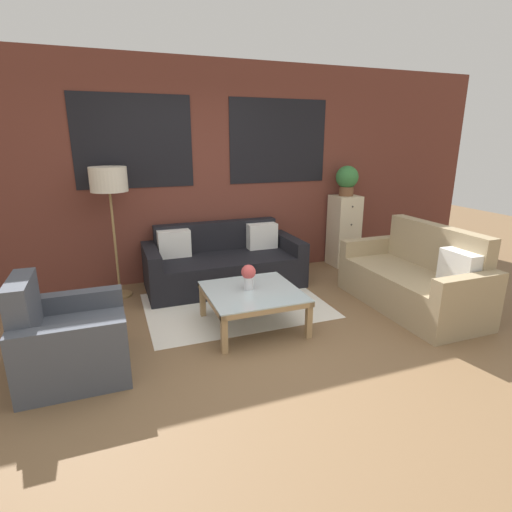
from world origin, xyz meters
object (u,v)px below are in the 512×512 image
Objects in this scene: armchair_corner at (70,341)px; flower_vase at (249,275)px; potted_plant at (347,179)px; couch_dark at (224,264)px; drawer_cabinet at (344,231)px; settee_vintage at (415,281)px; coffee_table at (253,296)px; floor_lamp at (109,185)px.

flower_vase is (1.64, 0.32, 0.26)m from armchair_corner.
flower_vase is (-2.01, -1.43, -0.75)m from potted_plant.
armchair_corner is 1.97× the size of potted_plant.
couch_dark is 1.95m from drawer_cabinet.
settee_vintage is at bearing -6.71° from flower_vase.
drawer_cabinet reaches higher than armchair_corner.
settee_vintage is at bearing -93.93° from potted_plant.
settee_vintage is at bearing -38.27° from couch_dark.
drawer_cabinet reaches higher than settee_vintage.
flower_vase is at bearing 114.53° from coffee_table.
settee_vintage is at bearing 1.56° from armchair_corner.
potted_plant is (1.93, 0.23, 1.00)m from couch_dark.
drawer_cabinet reaches higher than flower_vase.
coffee_table is 2.08m from floor_lamp.
potted_plant is at bearing 25.66° from armchair_corner.
potted_plant is at bearing 35.49° from flower_vase.
coffee_table is (-1.87, 0.17, 0.02)m from settee_vintage.
drawer_cabinet reaches higher than couch_dark.
potted_plant is at bearing 86.07° from settee_vintage.
drawer_cabinet is at bearing 36.76° from coffee_table.
floor_lamp is at bearing 154.02° from settee_vintage.
couch_dark is 2.31m from settee_vintage.
settee_vintage is 1.99× the size of armchair_corner.
potted_plant reaches higher than flower_vase.
couch_dark is 4.60× the size of potted_plant.
armchair_corner is 1.98m from floor_lamp.
floor_lamp reaches higher than settee_vintage.
coffee_table is 2.49m from drawer_cabinet.
flower_vase is at bearing 173.29° from settee_vintage.
couch_dark is 2.30m from armchair_corner.
drawer_cabinet is at bearing 35.49° from flower_vase.
armchair_corner is at bearing -178.44° from settee_vintage.
armchair_corner is at bearing -138.42° from couch_dark.
potted_plant is 1.68× the size of flower_vase.
couch_dark is 2.16× the size of coffee_table.
floor_lamp is at bearing 132.58° from coffee_table.
armchair_corner is 4.17m from potted_plant.
settee_vintage is 1.92m from potted_plant.
couch_dark is 2.18m from potted_plant.
floor_lamp is 1.94m from flower_vase.
settee_vintage is 3.60m from floor_lamp.
armchair_corner is 1.69m from flower_vase.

